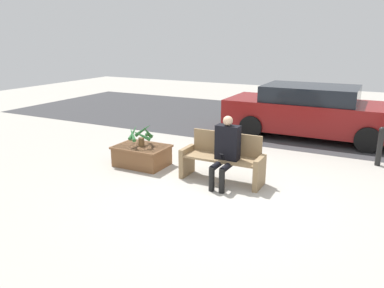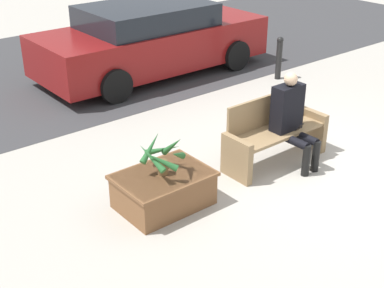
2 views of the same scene
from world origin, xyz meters
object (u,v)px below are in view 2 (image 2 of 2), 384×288
potted_plant (163,155)px  bollard_post (279,57)px  planter_box (163,188)px  parked_car (151,39)px  bench (274,133)px  person_seated (292,116)px

potted_plant → bollard_post: size_ratio=0.74×
potted_plant → planter_box: bearing=-135.1°
parked_car → planter_box: bearing=-123.6°
parked_car → potted_plant: bearing=-123.6°
potted_plant → bollard_post: potted_plant is taller
bench → planter_box: bench is taller
person_seated → parked_car: parked_car is taller
bench → bollard_post: (2.57, 2.27, 0.02)m
person_seated → potted_plant: (-1.95, 0.19, -0.02)m
person_seated → potted_plant: person_seated is taller
bench → parked_car: (0.87, 4.08, 0.27)m
planter_box → bollard_post: bollard_post is taller
planter_box → potted_plant: potted_plant is taller
bench → bollard_post: bearing=41.5°
potted_plant → parked_car: size_ratio=0.13×
bench → potted_plant: bearing=179.5°
parked_car → bollard_post: bearing=-46.8°
bollard_post → planter_box: bearing=-152.8°
bench → person_seated: (0.13, -0.18, 0.28)m
planter_box → potted_plant: size_ratio=1.76×
person_seated → bollard_post: size_ratio=1.53×
person_seated → bollard_post: person_seated is taller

